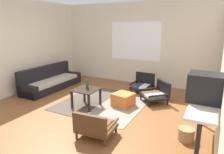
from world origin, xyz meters
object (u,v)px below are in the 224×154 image
couch (51,82)px  coffee_table (86,93)px  wicker_basket (186,134)px  console_shelf (204,105)px  armchair_striped_foreground (95,126)px  armchair_corner (157,93)px  ottoman_orange (123,100)px  armchair_by_window (143,84)px  clay_vase (207,85)px  crt_television (206,88)px  glass_bottle (87,84)px

couch → coffee_table: couch is taller
coffee_table → wicker_basket: 2.44m
couch → wicker_basket: bearing=-15.1°
coffee_table → console_shelf: (2.61, -0.48, 0.36)m
armchair_striped_foreground → wicker_basket: size_ratio=2.41×
couch → wicker_basket: couch is taller
armchair_corner → coffee_table: bearing=-142.0°
armchair_striped_foreground → console_shelf: size_ratio=0.40×
ottoman_orange → armchair_corner: bearing=44.5°
coffee_table → console_shelf: 2.68m
armchair_by_window → armchair_striped_foreground: 2.83m
console_shelf → clay_vase: 0.46m
crt_television → glass_bottle: size_ratio=1.90×
clay_vase → wicker_basket: (-0.22, -0.36, -0.83)m
armchair_corner → console_shelf: console_shelf is taller
ottoman_orange → console_shelf: console_shelf is taller
crt_television → glass_bottle: 2.72m
wicker_basket → glass_bottle: bearing=168.5°
console_shelf → crt_television: bearing=-92.3°
coffee_table → crt_television: (2.61, -0.56, 0.67)m
armchair_corner → clay_vase: size_ratio=2.65×
armchair_corner → console_shelf: bearing=-53.8°
armchair_by_window → console_shelf: 2.85m
console_shelf → clay_vase: bearing=90.0°
coffee_table → armchair_corner: (1.44, 1.12, -0.12)m
armchair_by_window → wicker_basket: 2.65m
clay_vase → ottoman_orange: bearing=163.7°
armchair_by_window → ottoman_orange: (-0.08, -1.25, -0.09)m
ottoman_orange → wicker_basket: size_ratio=1.62×
console_shelf → ottoman_orange: bearing=152.7°
ottoman_orange → wicker_basket: 1.85m
coffee_table → wicker_basket: bearing=-10.2°
console_shelf → clay_vase: (0.00, 0.41, 0.21)m
clay_vase → wicker_basket: bearing=-121.5°
armchair_striped_foreground → ottoman_orange: (-0.16, 1.57, -0.07)m
coffee_table → ottoman_orange: 0.93m
armchair_striped_foreground → ottoman_orange: bearing=95.8°
couch → console_shelf: size_ratio=1.24×
glass_bottle → wicker_basket: size_ratio=0.98×
couch → glass_bottle: glass_bottle is taller
clay_vase → armchair_striped_foreground: bearing=-148.3°
crt_television → wicker_basket: crt_television is taller
console_shelf → glass_bottle: console_shelf is taller
couch → armchair_striped_foreground: size_ratio=3.12×
armchair_striped_foreground → armchair_corner: (0.50, 2.23, 0.01)m
coffee_table → ottoman_orange: size_ratio=1.31×
clay_vase → armchair_corner: bearing=134.6°
armchair_striped_foreground → crt_television: bearing=18.1°
armchair_by_window → armchair_corner: size_ratio=0.74×
couch → crt_television: (4.46, -1.27, 0.81)m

